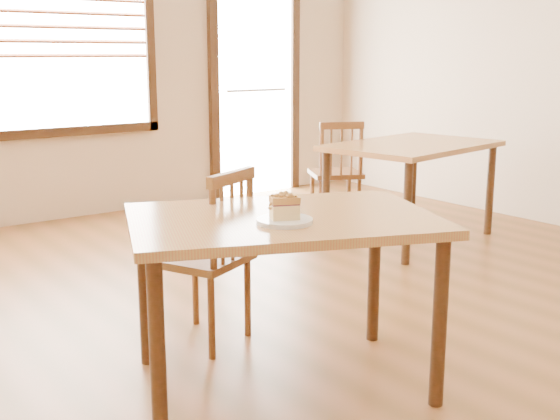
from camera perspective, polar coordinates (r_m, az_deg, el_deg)
name	(u,v)px	position (r m, az deg, el deg)	size (l,w,h in m)	color
ground	(351,407)	(2.98, 5.77, -15.65)	(8.00, 8.00, 0.00)	brown
window_right	(55,4)	(6.27, -17.83, 15.68)	(1.76, 0.10, 1.96)	white
entry_door	(255,76)	(7.18, -2.03, 10.87)	(1.08, 0.06, 2.29)	white
cafe_table_main	(283,237)	(2.93, 0.21, -2.23)	(1.48, 1.25, 0.75)	#A3833F
cafe_chair_main	(208,256)	(3.44, -5.84, -3.72)	(0.53, 0.53, 0.88)	brown
cafe_table_second	(412,155)	(5.42, 10.68, 4.43)	(1.41, 1.05, 0.75)	#A3833F
cafe_chair_second	(337,172)	(5.85, 4.63, 3.09)	(0.54, 0.54, 0.89)	brown
plate	(285,221)	(2.78, 0.37, -0.90)	(0.22, 0.22, 0.02)	white
cake_slice	(285,206)	(2.77, 0.37, 0.35)	(0.14, 0.12, 0.11)	#FFD590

